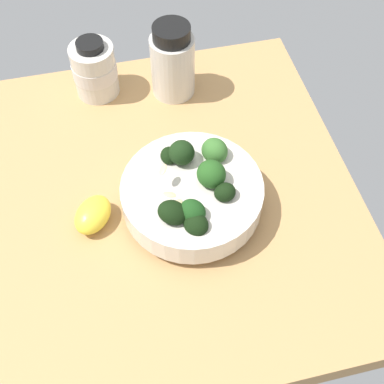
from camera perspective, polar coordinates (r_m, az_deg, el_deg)
ground_plane at (r=78.78cm, az=-4.40°, el=-1.24°), size 61.37×61.37×4.30cm
bowl_of_broccoli at (r=72.40cm, az=0.08°, el=-0.08°), size 20.20×20.20×9.67cm
lemon_wedge at (r=73.99cm, az=-11.02°, el=-2.50°), size 7.62×8.07×3.73cm
bottle_tall at (r=89.65cm, az=-10.84°, el=13.33°), size 7.53×7.53×10.50cm
bottle_short at (r=87.42cm, az=-2.18°, el=14.34°), size 7.39×7.39×13.21cm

